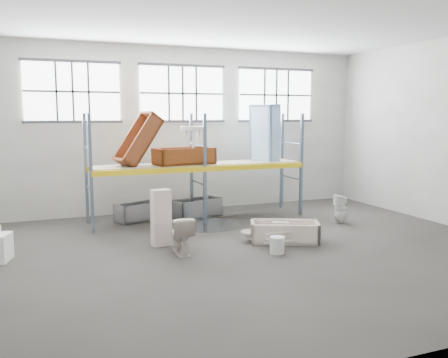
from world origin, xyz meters
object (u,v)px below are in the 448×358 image
cistern_tall (161,218)px  blue_tub_upright (265,134)px  bathtub_beige (285,232)px  steel_tub_right (196,208)px  steel_tub_left (140,212)px  bucket (277,245)px  rust_tub_flat (184,156)px  toilet_beige (181,235)px  toilet_white (341,209)px

cistern_tall → blue_tub_upright: size_ratio=0.74×
bathtub_beige → blue_tub_upright: 4.04m
bathtub_beige → steel_tub_right: (-1.06, 3.40, 0.03)m
cistern_tall → steel_tub_right: 3.20m
steel_tub_left → bucket: steel_tub_left is taller
steel_tub_left → rust_tub_flat: bearing=-22.9°
bathtub_beige → blue_tub_upright: bearing=95.9°
blue_tub_upright → steel_tub_left: bearing=175.6°
toilet_beige → bucket: size_ratio=2.23×
blue_tub_upright → toilet_beige: bearing=-137.6°
toilet_white → steel_tub_left: toilet_white is taller
toilet_beige → rust_tub_flat: bearing=-104.8°
cistern_tall → steel_tub_left: 2.84m
steel_tub_left → steel_tub_right: steel_tub_right is taller
rust_tub_flat → blue_tub_upright: (2.59, 0.20, 0.57)m
steel_tub_left → steel_tub_right: (1.61, -0.14, 0.02)m
cistern_tall → rust_tub_flat: rust_tub_flat is taller
toilet_beige → steel_tub_left: toilet_beige is taller
toilet_beige → bucket: (1.91, -0.76, -0.22)m
blue_tub_upright → bucket: 4.92m
bucket → toilet_beige: bearing=158.3°
rust_tub_flat → toilet_beige: bearing=-108.3°
toilet_beige → cistern_tall: 0.85m
steel_tub_right → bucket: (0.43, -4.21, -0.08)m
toilet_beige → rust_tub_flat: size_ratio=0.50×
toilet_beige → cistern_tall: cistern_tall is taller
bathtub_beige → steel_tub_right: bearing=131.5°
toilet_white → rust_tub_flat: rust_tub_flat is taller
toilet_white → blue_tub_upright: size_ratio=0.46×
bathtub_beige → toilet_beige: 2.55m
cistern_tall → toilet_white: cistern_tall is taller
steel_tub_left → steel_tub_right: size_ratio=0.94×
steel_tub_right → bucket: 4.23m
toilet_beige → toilet_white: bearing=-162.6°
steel_tub_left → blue_tub_upright: bearing=-4.4°
toilet_white → blue_tub_upright: blue_tub_upright is taller
rust_tub_flat → bathtub_beige: bearing=-63.5°
steel_tub_left → bucket: 4.80m
blue_tub_upright → bucket: bearing=-112.7°
steel_tub_left → rust_tub_flat: (1.16, -0.49, 1.57)m
toilet_white → rust_tub_flat: bearing=-96.3°
cistern_tall → bucket: 2.69m
cistern_tall → steel_tub_left: (0.11, 2.81, -0.40)m
bathtub_beige → rust_tub_flat: rust_tub_flat is taller
bathtub_beige → toilet_beige: (-2.54, -0.05, 0.17)m
cistern_tall → toilet_white: 5.20m
cistern_tall → rust_tub_flat: bearing=53.2°
toilet_white → rust_tub_flat: 4.57m
bathtub_beige → blue_tub_upright: (1.07, 3.25, 2.16)m
toilet_beige → cistern_tall: bearing=-69.5°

